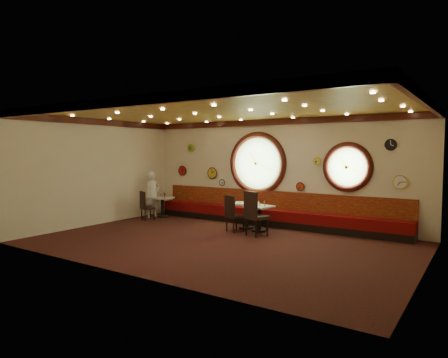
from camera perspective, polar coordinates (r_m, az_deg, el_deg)
floor at (r=9.86m, az=-0.66°, el=-9.09°), size 9.00×6.00×0.00m
ceiling at (r=9.66m, az=-0.67°, el=9.74°), size 9.00×6.00×0.02m
wall_back at (r=12.22m, az=7.28°, el=1.00°), size 9.00×0.02×3.20m
wall_front at (r=7.35m, az=-13.95°, el=-1.06°), size 9.00×0.02×3.20m
wall_left at (r=12.71m, az=-17.67°, el=0.95°), size 0.02×6.00×3.20m
wall_right at (r=8.02m, az=26.98°, el=-0.97°), size 0.02×6.00×3.20m
molding_back at (r=12.19m, az=7.24°, el=8.09°), size 9.00×0.10×0.18m
molding_front at (r=7.41m, az=-13.86°, el=10.68°), size 9.00×0.10×0.18m
molding_left at (r=12.69m, az=-17.68°, el=7.77°), size 0.10×6.00×0.18m
molding_right at (r=8.04m, az=26.97°, el=9.82°), size 0.10×6.00×0.18m
banquette_base at (r=12.14m, az=6.63°, el=-6.15°), size 8.00×0.55×0.20m
banquette_seat at (r=12.10m, az=6.64°, el=-4.98°), size 8.00×0.55×0.30m
banquette_back at (r=12.24m, az=7.12°, el=-2.99°), size 8.00×0.10×0.55m
porthole_left_glass at (r=12.48m, az=4.81°, el=2.22°), size 1.66×0.02×1.66m
porthole_left_frame at (r=12.47m, az=4.78°, el=2.22°), size 1.98×0.18×1.98m
porthole_left_ring at (r=12.44m, az=4.71°, el=2.22°), size 1.61×0.03×1.61m
porthole_right_glass at (r=11.40m, az=17.24°, el=1.64°), size 1.10×0.02×1.10m
porthole_right_frame at (r=11.39m, az=17.22°, el=1.64°), size 1.38×0.18×1.38m
porthole_right_ring at (r=11.36m, az=17.18°, el=1.63°), size 1.09×0.03×1.09m
wall_clock_0 at (r=13.89m, az=-4.71°, el=4.47°), size 0.26×0.03×0.26m
wall_clock_1 at (r=13.16m, az=-0.24°, el=-0.50°), size 0.20×0.03×0.20m
wall_clock_2 at (r=11.10m, az=22.73°, el=4.55°), size 0.28×0.03×0.28m
wall_clock_3 at (r=14.16m, az=-5.97°, el=1.21°), size 0.32×0.03×0.32m
wall_clock_4 at (r=11.08m, az=23.86°, el=-0.40°), size 0.34×0.03×0.34m
wall_clock_5 at (r=11.63m, az=13.19°, el=2.50°), size 0.22×0.03×0.22m
wall_clock_6 at (r=11.86m, az=10.86°, el=-1.07°), size 0.24×0.03×0.24m
wall_clock_7 at (r=13.37m, az=-1.67°, el=0.85°), size 0.36×0.03×0.36m
table_a at (r=13.71m, az=-8.78°, el=-3.63°), size 0.71×0.71×0.67m
table_b at (r=11.56m, az=3.22°, el=-4.77°), size 0.90×0.90×0.75m
table_c at (r=11.18m, az=5.03°, el=-5.17°), size 0.76×0.76×0.72m
chair_a at (r=13.18m, az=-11.19°, el=-3.48°), size 0.52×0.52×0.58m
chair_b at (r=11.05m, az=1.21°, el=-4.62°), size 0.55×0.55×0.63m
chair_c at (r=10.48m, az=4.28°, el=-4.53°), size 0.64×0.64×0.74m
condiment_a_salt at (r=13.74m, az=-9.03°, el=-2.34°), size 0.04×0.04×0.11m
condiment_b_salt at (r=11.56m, az=2.89°, el=-3.13°), size 0.04×0.04×0.10m
condiment_c_salt at (r=11.21m, az=4.82°, el=-3.50°), size 0.04×0.04×0.10m
condiment_a_pepper at (r=13.61m, az=-8.77°, el=-2.44°), size 0.03×0.03×0.09m
condiment_b_pepper at (r=11.51m, az=3.23°, el=-3.18°), size 0.03×0.03×0.09m
condiment_c_pepper at (r=11.02m, az=5.14°, el=-3.66°), size 0.03×0.03×0.09m
condiment_a_bottle at (r=13.65m, az=-8.50°, el=-2.28°), size 0.05×0.05×0.16m
condiment_b_bottle at (r=11.50m, az=3.78°, el=-3.06°), size 0.05×0.05×0.15m
condiment_c_bottle at (r=11.09m, az=5.82°, el=-3.48°), size 0.04×0.04×0.14m
waiter at (r=13.67m, az=-10.15°, el=-2.18°), size 0.43×0.60×1.55m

